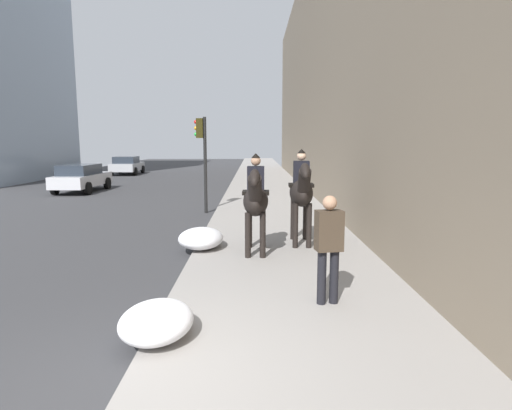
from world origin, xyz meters
TOP-DOWN VIEW (x-y plane):
  - sidewalk_slab at (0.00, -2.07)m, footprint 120.00×4.14m
  - mounted_horse_near at (5.19, -1.45)m, footprint 2.15×0.61m
  - mounted_horse_far at (6.05, -2.56)m, footprint 2.15×0.61m
  - pedestrian_greeting at (2.15, -2.56)m, footprint 0.32×0.44m
  - car_near_lane at (29.92, 8.70)m, footprint 4.06×2.15m
  - car_mid_lane at (18.11, 7.61)m, footprint 4.35×1.95m
  - traffic_light_near_curb at (11.39, 0.46)m, footprint 0.20×0.44m
  - snow_pile_near at (1.00, -0.15)m, footprint 1.23×0.95m
  - snow_pile_far at (5.66, -0.15)m, footprint 1.37×1.06m

SIDE VIEW (x-z plane):
  - sidewalk_slab at x=0.00m, z-range 0.00..0.12m
  - snow_pile_near at x=1.00m, z-range 0.12..0.55m
  - snow_pile_far at x=5.66m, z-range 0.12..0.59m
  - car_near_lane at x=29.92m, z-range 0.03..1.47m
  - car_mid_lane at x=18.11m, z-range 0.04..1.48m
  - pedestrian_greeting at x=2.15m, z-range 0.25..1.95m
  - mounted_horse_near at x=5.19m, z-range 0.23..2.48m
  - mounted_horse_far at x=6.05m, z-range 0.26..2.59m
  - traffic_light_near_curb at x=11.39m, z-range 0.61..4.11m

